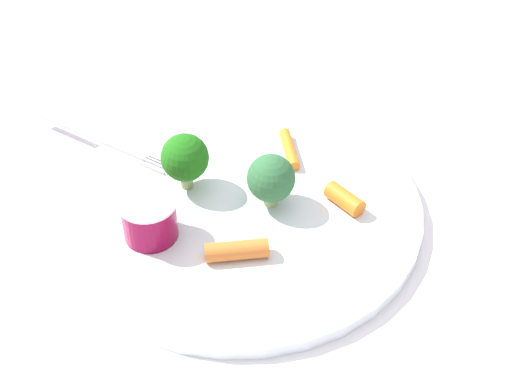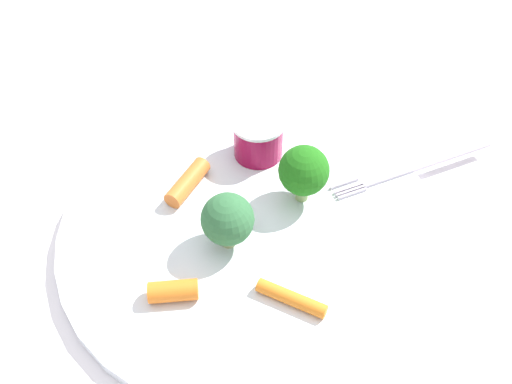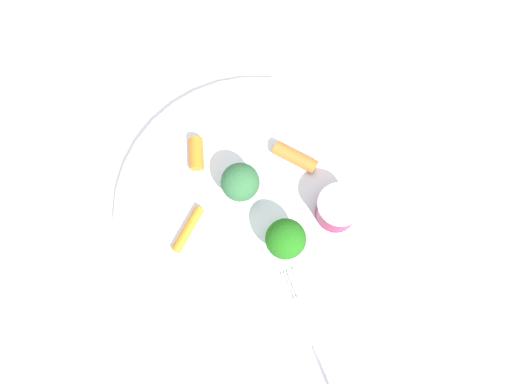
% 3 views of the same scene
% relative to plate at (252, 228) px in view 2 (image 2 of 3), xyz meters
% --- Properties ---
extents(ground_plane, '(2.40, 2.40, 0.00)m').
position_rel_plate_xyz_m(ground_plane, '(0.00, 0.00, -0.01)').
color(ground_plane, white).
extents(plate, '(0.32, 0.32, 0.01)m').
position_rel_plate_xyz_m(plate, '(0.00, 0.00, 0.00)').
color(plate, white).
rests_on(plate, ground_plane).
extents(sauce_cup, '(0.05, 0.05, 0.04)m').
position_rel_plate_xyz_m(sauce_cup, '(-0.05, -0.07, 0.02)').
color(sauce_cup, maroon).
rests_on(sauce_cup, plate).
extents(broccoli_floret_0, '(0.04, 0.04, 0.05)m').
position_rel_plate_xyz_m(broccoli_floret_0, '(0.03, 0.01, 0.03)').
color(broccoli_floret_0, '#91A971').
rests_on(broccoli_floret_0, plate).
extents(broccoli_floret_1, '(0.04, 0.04, 0.05)m').
position_rel_plate_xyz_m(broccoli_floret_1, '(-0.05, -0.01, 0.04)').
color(broccoli_floret_1, '#8BAA67').
rests_on(broccoli_floret_1, plate).
extents(carrot_stick_0, '(0.05, 0.04, 0.02)m').
position_rel_plate_xyz_m(carrot_stick_0, '(0.03, -0.06, 0.01)').
color(carrot_stick_0, orange).
rests_on(carrot_stick_0, plate).
extents(carrot_stick_1, '(0.04, 0.05, 0.01)m').
position_rel_plate_xyz_m(carrot_stick_1, '(0.01, 0.08, 0.01)').
color(carrot_stick_1, orange).
rests_on(carrot_stick_1, plate).
extents(carrot_stick_2, '(0.04, 0.03, 0.02)m').
position_rel_plate_xyz_m(carrot_stick_2, '(0.08, 0.03, 0.01)').
color(carrot_stick_2, orange).
rests_on(carrot_stick_2, plate).
extents(fork, '(0.16, 0.02, 0.00)m').
position_rel_plate_xyz_m(fork, '(-0.16, 0.01, 0.01)').
color(fork, '#B7AEBE').
rests_on(fork, plate).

